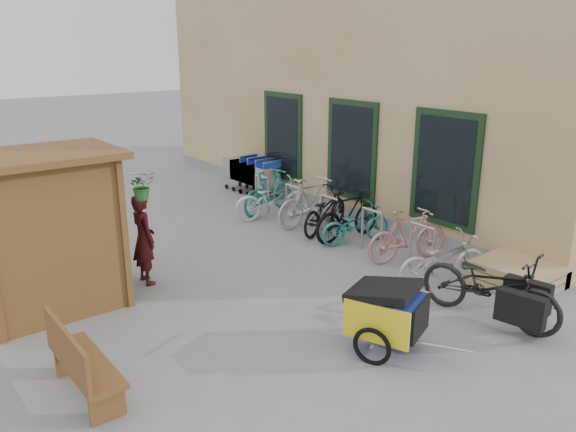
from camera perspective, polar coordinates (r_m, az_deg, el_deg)
ground at (r=8.72m, az=3.55°, el=-9.19°), size 80.00×80.00×0.00m
building at (r=15.62m, az=10.96°, el=15.44°), size 6.07×13.00×7.00m
kiosk at (r=8.81m, az=-23.90°, el=0.44°), size 2.49×1.65×2.40m
bike_rack at (r=11.63m, az=4.24°, el=0.35°), size 0.05×5.35×0.86m
pallet_stack at (r=10.03m, az=22.12°, el=-5.56°), size 1.00×1.20×0.40m
bench at (r=6.87m, az=-20.45°, el=-13.66°), size 0.44×1.44×0.91m
shopping_carts at (r=14.99m, az=-3.79°, el=4.52°), size 0.58×1.97×1.05m
child_trailer at (r=7.49m, az=9.97°, el=-9.50°), size 1.08×1.65×0.96m
cargo_bike at (r=8.58m, az=19.99°, el=-6.75°), size 1.04×2.16×1.09m
person_kiosk at (r=9.57m, az=-14.45°, el=-2.29°), size 0.37×0.56×1.54m
bike_0 at (r=9.68m, az=15.43°, el=-4.26°), size 1.75×1.05×0.87m
bike_1 at (r=10.52m, az=12.07°, el=-1.93°), size 1.72×0.92×0.99m
bike_2 at (r=11.32m, az=6.90°, el=-0.84°), size 1.60×0.92×0.79m
bike_3 at (r=11.49m, az=6.12°, el=0.12°), size 1.74×0.50×1.05m
bike_4 at (r=11.99m, az=3.77°, el=0.57°), size 1.84×1.15×0.91m
bike_5 at (r=12.32m, az=2.33°, el=1.46°), size 1.80×0.51×1.08m
bike_6 at (r=12.82m, az=-1.57°, el=1.76°), size 1.90×1.11×0.94m
bike_7 at (r=13.27m, az=-2.03°, el=2.50°), size 1.79×0.89×1.04m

